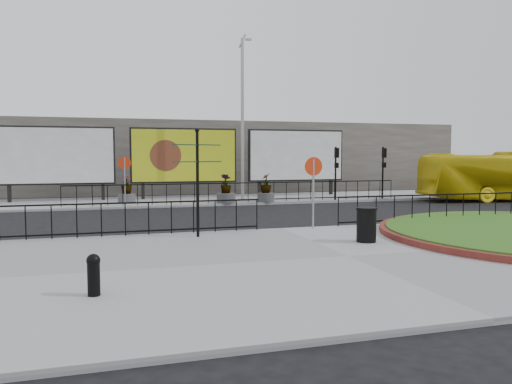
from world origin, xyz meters
name	(u,v)px	position (x,y,z in m)	size (l,w,h in m)	color
ground	(282,231)	(0.00, 0.00, 0.00)	(90.00, 90.00, 0.00)	black
pavement_near	(348,258)	(0.00, -5.00, 0.06)	(30.00, 10.00, 0.12)	gray
pavement_far	(213,200)	(0.00, 12.00, 0.06)	(44.00, 6.00, 0.12)	gray
railing_near_left	(101,220)	(-6.00, -0.30, 0.67)	(10.00, 0.10, 1.10)	black
railing_near_right	(447,208)	(6.50, -0.30, 0.67)	(9.00, 0.10, 1.10)	black
railing_far	(242,192)	(1.00, 9.30, 0.67)	(18.00, 0.10, 1.10)	black
speed_sign_far	(125,170)	(-5.00, 9.40, 1.92)	(0.64, 0.07, 2.47)	gray
speed_sign_near	(313,177)	(1.00, -0.40, 1.92)	(0.64, 0.07, 2.47)	gray
billboard_left	(56,156)	(-8.50, 12.97, 2.60)	(6.20, 0.31, 4.10)	black
billboard_mid	(184,156)	(-1.50, 12.97, 2.60)	(6.20, 0.31, 4.10)	black
billboard_right	(296,156)	(5.50, 12.97, 2.60)	(6.20, 0.31, 4.10)	black
lamp_post	(243,116)	(1.51, 11.00, 4.83)	(0.74, 0.18, 9.23)	gray
signal_pole_a	(336,165)	(6.50, 9.34, 2.10)	(0.22, 0.26, 3.00)	black
signal_pole_b	(383,165)	(9.50, 9.34, 2.10)	(0.22, 0.26, 3.00)	black
building_backdrop	(187,157)	(0.00, 22.00, 2.50)	(40.00, 10.00, 5.00)	slate
fingerpost_sign	(197,172)	(-3.12, -1.00, 2.15)	(1.57, 0.61, 3.37)	black
bollard	(94,273)	(-6.04, -6.91, 0.54)	(0.25, 0.25, 0.77)	black
litter_bin	(366,225)	(1.46, -3.30, 0.63)	(0.61, 0.61, 1.01)	black
bus	(509,176)	(16.45, 7.24, 1.42)	(2.39, 10.22, 2.85)	gold
planter_a	(127,191)	(-4.87, 11.00, 0.73)	(0.92, 0.92, 1.53)	#4C4C4F
planter_b	(226,192)	(0.17, 9.40, 0.69)	(0.99, 0.99, 1.55)	#4C4C4F
planter_c	(266,191)	(2.38, 9.40, 0.72)	(0.93, 0.93, 1.54)	#4C4C4F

